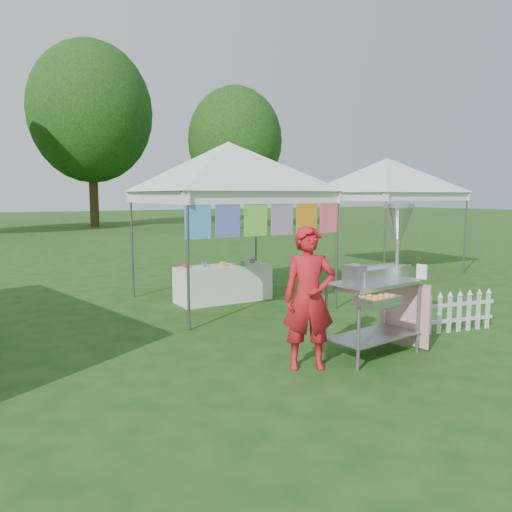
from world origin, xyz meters
TOP-DOWN VIEW (x-y plane):
  - ground at (0.00, 0.00)m, footprint 120.00×120.00m
  - canopy_main at (0.00, 3.49)m, footprint 4.24×4.24m
  - canopy_right at (5.50, 5.00)m, footprint 4.24×4.24m
  - tree_mid at (3.00, 28.00)m, footprint 7.60×7.60m
  - tree_right at (10.00, 22.00)m, footprint 5.60×5.60m
  - donut_cart at (0.33, -0.20)m, footprint 1.39×1.10m
  - vendor at (-0.85, -0.16)m, footprint 0.73×0.63m
  - picket_fence at (1.77, 0.02)m, footprint 1.77×0.37m
  - display_table at (-0.03, 3.70)m, footprint 1.80×0.70m

SIDE VIEW (x-z plane):
  - ground at x=0.00m, z-range 0.00..0.00m
  - picket_fence at x=1.77m, z-range 0.01..0.57m
  - display_table at x=-0.03m, z-range 0.00..0.68m
  - vendor at x=-0.85m, z-range 0.00..1.68m
  - donut_cart at x=0.33m, z-range 0.17..2.10m
  - canopy_main at x=0.00m, z-range 1.26..4.71m
  - canopy_right at x=5.50m, z-range 1.27..4.72m
  - tree_right at x=10.00m, z-range 0.97..9.39m
  - tree_mid at x=3.00m, z-range 1.38..12.90m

